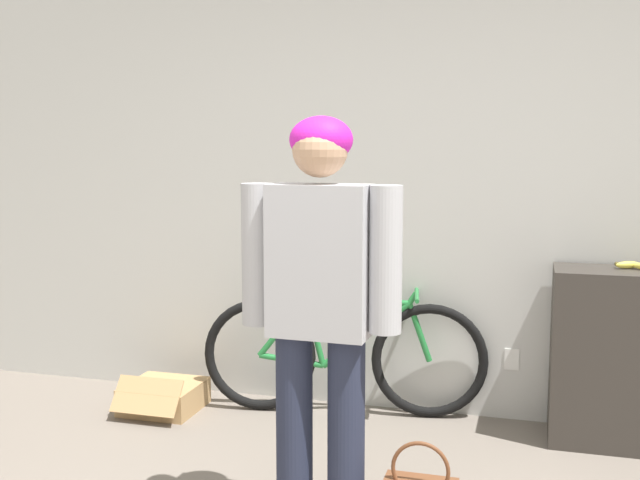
{
  "coord_description": "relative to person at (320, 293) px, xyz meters",
  "views": [
    {
      "loc": [
        0.63,
        -1.78,
        1.54
      ],
      "look_at": [
        -0.16,
        1.0,
        1.18
      ],
      "focal_mm": 42.0,
      "sensor_mm": 36.0,
      "label": 1
    }
  ],
  "objects": [
    {
      "name": "bicycle",
      "position": [
        -0.23,
        1.29,
        -0.62
      ],
      "size": [
        1.63,
        0.46,
        0.73
      ],
      "rotation": [
        0.0,
        0.0,
        0.16
      ],
      "color": "black",
      "rests_on": "ground_plane"
    },
    {
      "name": "cardboard_box",
      "position": [
        -1.26,
        1.05,
        -0.89
      ],
      "size": [
        0.42,
        0.47,
        0.24
      ],
      "color": "tan",
      "rests_on": "ground_plane"
    },
    {
      "name": "side_shelf",
      "position": [
        1.33,
        1.25,
        -0.51
      ],
      "size": [
        0.84,
        0.38,
        0.92
      ],
      "color": "#38332D",
      "rests_on": "ground_plane"
    },
    {
      "name": "person",
      "position": [
        0.0,
        0.0,
        0.0
      ],
      "size": [
        0.65,
        0.24,
        1.66
      ],
      "rotation": [
        0.0,
        0.0,
        -0.03
      ],
      "color": "#23283D",
      "rests_on": "ground_plane"
    },
    {
      "name": "wall_back",
      "position": [
        0.16,
        1.48,
        0.33
      ],
      "size": [
        8.0,
        0.07,
        2.6
      ],
      "color": "silver",
      "rests_on": "ground_plane"
    }
  ]
}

